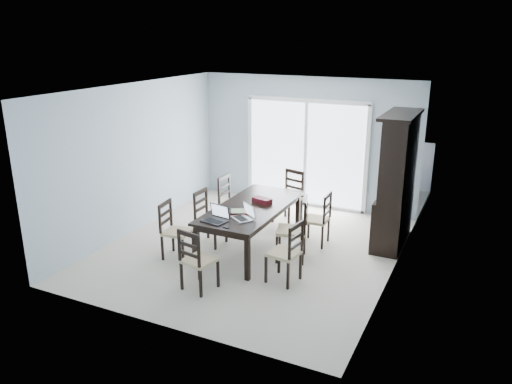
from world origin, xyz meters
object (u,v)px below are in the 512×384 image
(laptop_dark, at_px, (214,218))
(chair_left_far, at_px, (229,196))
(laptop_silver, at_px, (242,216))
(game_box, at_px, (262,200))
(chair_end_far, at_px, (291,191))
(hot_tub, at_px, (298,169))
(dining_table, at_px, (252,210))
(chair_right_far, at_px, (321,213))
(chair_right_near, at_px, (289,246))
(chair_left_mid, at_px, (206,211))
(chair_end_near, at_px, (194,254))
(chair_right_mid, at_px, (298,222))
(cell_phone, at_px, (226,227))
(chair_left_near, at_px, (172,224))
(china_hutch, at_px, (396,182))

(laptop_dark, bearing_deg, chair_left_far, 120.27)
(laptop_silver, height_order, game_box, laptop_silver)
(chair_end_far, bearing_deg, hot_tub, -56.82)
(dining_table, bearing_deg, chair_right_far, 34.96)
(chair_left_far, relative_size, game_box, 3.52)
(chair_left_far, relative_size, laptop_silver, 2.79)
(chair_right_far, bearing_deg, chair_right_near, 179.91)
(chair_left_mid, bearing_deg, chair_end_far, 151.98)
(chair_end_near, distance_m, chair_end_far, 3.08)
(chair_left_far, bearing_deg, chair_right_mid, 65.66)
(cell_phone, bearing_deg, chair_end_far, 110.33)
(chair_end_far, bearing_deg, chair_left_near, 80.62)
(dining_table, bearing_deg, laptop_silver, -78.15)
(chair_left_mid, relative_size, chair_end_near, 1.02)
(laptop_dark, relative_size, cell_phone, 3.96)
(chair_right_near, relative_size, chair_right_mid, 0.90)
(chair_right_far, bearing_deg, chair_left_near, 125.49)
(chair_right_near, relative_size, game_box, 3.41)
(chair_end_near, height_order, laptop_dark, chair_end_near)
(chair_left_near, xyz_separation_m, hot_tub, (0.45, 4.35, -0.12))
(laptop_dark, bearing_deg, hot_tub, 103.81)
(chair_right_near, distance_m, game_box, 1.39)
(dining_table, bearing_deg, cell_phone, -85.48)
(china_hutch, relative_size, laptop_silver, 5.59)
(dining_table, relative_size, chair_left_near, 2.10)
(chair_end_near, distance_m, laptop_silver, 1.04)
(chair_left_mid, relative_size, chair_right_near, 1.00)
(chair_left_far, xyz_separation_m, cell_phone, (0.89, -1.75, 0.17))
(chair_right_far, bearing_deg, dining_table, 123.70)
(chair_right_far, xyz_separation_m, cell_phone, (-0.87, -1.67, 0.20))
(dining_table, relative_size, game_box, 7.07)
(chair_left_mid, height_order, chair_right_near, chair_left_mid)
(chair_end_near, height_order, game_box, chair_end_near)
(laptop_dark, height_order, game_box, laptop_dark)
(game_box, bearing_deg, chair_left_far, 149.52)
(cell_phone, bearing_deg, chair_right_near, 31.97)
(chair_end_near, relative_size, laptop_dark, 2.76)
(chair_right_mid, relative_size, game_box, 3.77)
(chair_left_mid, height_order, laptop_dark, chair_left_mid)
(chair_end_near, xyz_separation_m, cell_phone, (0.16, 0.59, 0.20))
(laptop_silver, bearing_deg, chair_left_far, 159.98)
(chair_left_far, distance_m, chair_end_near, 2.45)
(cell_phone, distance_m, hot_tub, 4.61)
(chair_right_mid, height_order, hot_tub, chair_right_mid)
(china_hutch, xyz_separation_m, chair_left_mid, (-2.82, -1.35, -0.51))
(chair_right_mid, bearing_deg, hot_tub, 4.32)
(cell_phone, bearing_deg, hot_tub, 118.31)
(laptop_silver, bearing_deg, dining_table, 136.90)
(china_hutch, distance_m, chair_left_far, 2.92)
(china_hutch, xyz_separation_m, chair_end_far, (-1.94, 0.24, -0.48))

